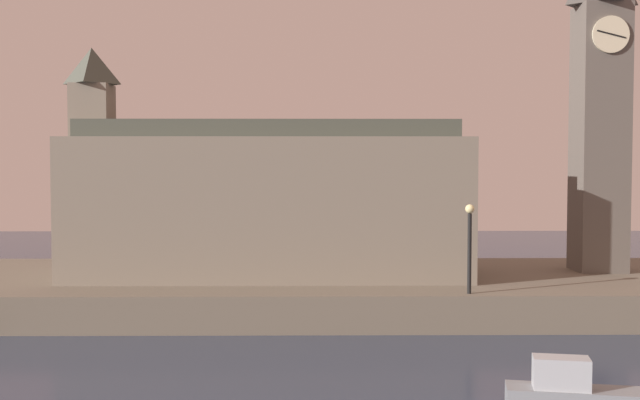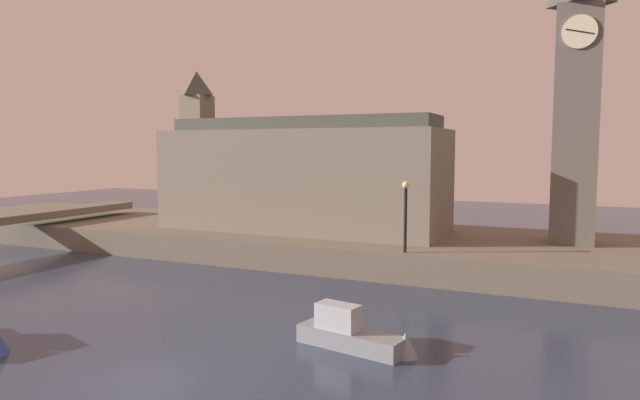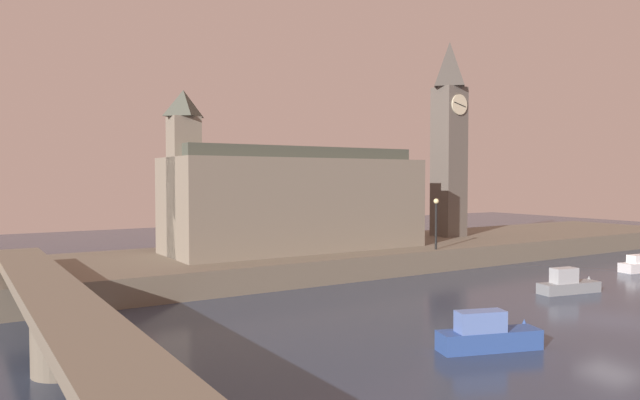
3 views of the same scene
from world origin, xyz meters
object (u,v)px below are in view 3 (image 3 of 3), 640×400
streetlamp (436,217)px  clock_tower (449,136)px  parliament_hall (293,200)px  boat_tour_blue (494,335)px  boat_cruiser_grey (572,284)px

streetlamp → clock_tower: bearing=40.7°
parliament_hall → boat_tour_blue: parliament_hall is taller
clock_tower → streetlamp: clock_tower is taller
parliament_hall → boat_cruiser_grey: 18.30m
streetlamp → boat_cruiser_grey: size_ratio=0.81×
boat_tour_blue → boat_cruiser_grey: (12.27, 5.19, -0.08)m
streetlamp → boat_cruiser_grey: 10.34m
streetlamp → boat_tour_blue: size_ratio=0.76×
streetlamp → parliament_hall: bearing=148.6°
parliament_hall → boat_cruiser_grey: parliament_hall is taller
boat_cruiser_grey → streetlamp: bearing=96.9°
streetlamp → boat_cruiser_grey: streetlamp is taller
parliament_hall → streetlamp: 9.97m
clock_tower → boat_tour_blue: 29.81m
parliament_hall → boat_tour_blue: size_ratio=3.86×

